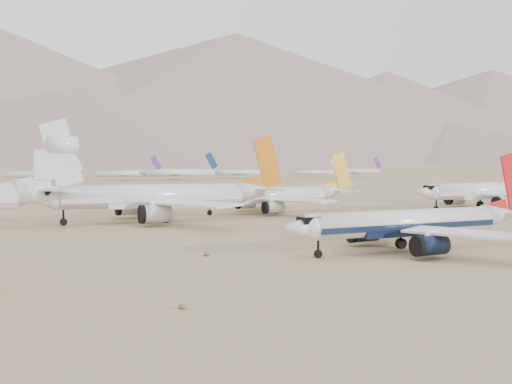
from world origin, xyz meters
The scene contains 9 objects.
ground centered at (0.00, 0.00, 0.00)m, with size 7000.00×7000.00×0.00m, color olive.
main_airliner centered at (0.23, 5.86, 4.20)m, with size 43.33×42.32×15.29m.
row2_navy_widebody centered at (72.83, 62.05, 4.87)m, with size 49.02×47.93×17.44m.
row2_gold_tail centered at (11.44, 75.41, 4.42)m, with size 44.37×43.40×15.80m.
row2_orange_tail centered at (-20.56, 66.21, 5.53)m, with size 55.20×54.00×19.69m.
distant_storage_row centered at (5.18, 329.77, 4.39)m, with size 504.50×54.71×15.91m.
mountain_range centered at (70.18, 1648.01, 190.32)m, with size 7354.00×3024.00×470.00m.
foothills centered at (526.68, 1100.00, 67.15)m, with size 4637.50×1395.00×155.00m.
desert_scrub centered at (-20.73, -21.89, 0.28)m, with size 233.60×121.67×0.63m.
Camera 1 is at (-63.29, -71.02, 13.98)m, focal length 45.00 mm.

